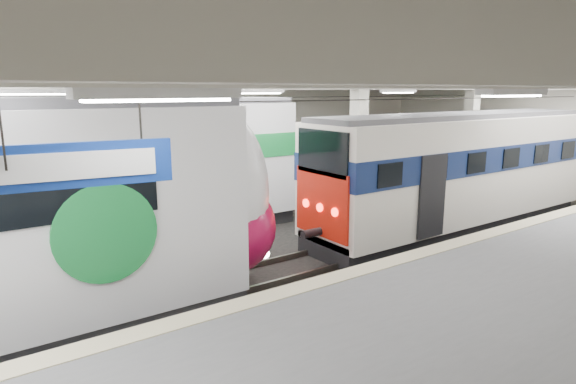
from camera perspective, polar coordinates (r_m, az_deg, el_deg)
station_hall at (r=11.78m, az=6.24°, el=3.45°), size 36.00×24.00×5.75m
older_rer at (r=18.30m, az=19.40°, el=2.56°), size 12.58×2.78×4.19m
far_train at (r=16.50m, az=-23.87°, el=2.07°), size 14.88×3.12×4.71m
wayfinding_sign at (r=5.57m, az=-23.45°, el=3.03°), size 1.93×0.32×1.24m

